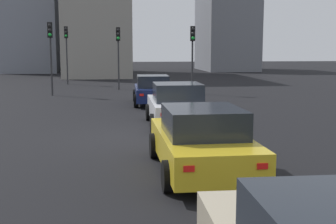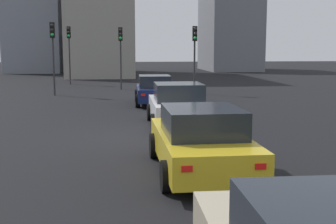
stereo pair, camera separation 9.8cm
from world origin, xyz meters
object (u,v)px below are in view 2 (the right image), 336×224
(traffic_light_near_left, at_px, (195,45))
(traffic_light_far_left, at_px, (53,43))
(car_white_left_second, at_px, (178,105))
(traffic_light_far_right, at_px, (121,45))
(car_navy_left_lead, at_px, (154,90))
(car_yellow_left_third, at_px, (201,141))
(traffic_light_near_right, at_px, (69,43))

(traffic_light_near_left, height_order, traffic_light_far_left, traffic_light_far_left)
(car_white_left_second, xyz_separation_m, traffic_light_far_right, (14.54, 1.95, 2.27))
(car_navy_left_lead, distance_m, traffic_light_far_right, 8.65)
(car_yellow_left_third, relative_size, traffic_light_near_right, 1.00)
(traffic_light_far_right, bearing_deg, traffic_light_near_right, -141.40)
(traffic_light_near_right, bearing_deg, traffic_light_far_left, 0.03)
(car_yellow_left_third, distance_m, traffic_light_near_right, 26.33)
(car_yellow_left_third, height_order, traffic_light_near_right, traffic_light_near_right)
(traffic_light_near_left, bearing_deg, traffic_light_far_right, -127.07)
(traffic_light_far_right, bearing_deg, car_navy_left_lead, 11.20)
(traffic_light_near_left, relative_size, traffic_light_far_left, 0.96)
(car_white_left_second, xyz_separation_m, traffic_light_near_right, (19.49, 5.90, 2.46))
(traffic_light_far_left, height_order, traffic_light_far_right, traffic_light_far_left)
(car_yellow_left_third, xyz_separation_m, traffic_light_far_left, (17.27, 5.65, 2.37))
(car_navy_left_lead, bearing_deg, car_white_left_second, -175.38)
(traffic_light_near_left, height_order, traffic_light_near_right, traffic_light_near_right)
(car_white_left_second, relative_size, traffic_light_far_left, 0.96)
(car_navy_left_lead, height_order, traffic_light_near_left, traffic_light_near_left)
(car_white_left_second, bearing_deg, traffic_light_far_right, 8.43)
(traffic_light_near_right, xyz_separation_m, traffic_light_far_right, (-4.96, -3.95, -0.19))
(car_navy_left_lead, xyz_separation_m, car_white_left_second, (-6.36, -0.34, 0.04))
(car_yellow_left_third, height_order, traffic_light_near_left, traffic_light_near_left)
(car_white_left_second, height_order, traffic_light_near_left, traffic_light_near_left)
(car_navy_left_lead, height_order, traffic_light_far_left, traffic_light_far_left)
(car_white_left_second, bearing_deg, car_navy_left_lead, 3.83)
(car_navy_left_lead, height_order, traffic_light_far_right, traffic_light_far_right)
(car_navy_left_lead, height_order, traffic_light_near_right, traffic_light_near_right)
(car_yellow_left_third, distance_m, traffic_light_near_left, 17.57)
(car_navy_left_lead, distance_m, traffic_light_near_left, 5.97)
(car_yellow_left_third, xyz_separation_m, traffic_light_near_right, (25.61, 5.59, 2.48))
(car_navy_left_lead, distance_m, traffic_light_near_right, 14.48)
(car_navy_left_lead, height_order, car_yellow_left_third, car_yellow_left_third)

